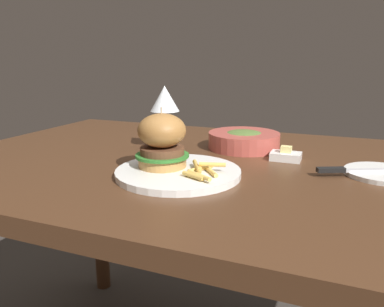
# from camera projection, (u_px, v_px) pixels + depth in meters

# --- Properties ---
(dining_table) EXTENTS (1.49, 0.88, 0.74)m
(dining_table) POSITION_uv_depth(u_px,v_px,m) (232.00, 194.00, 0.92)
(dining_table) COLOR #472B19
(dining_table) RESTS_ON ground
(main_plate) EXTENTS (0.27, 0.27, 0.01)m
(main_plate) POSITION_uv_depth(u_px,v_px,m) (178.00, 172.00, 0.81)
(main_plate) COLOR white
(main_plate) RESTS_ON dining_table
(burger_sandwich) EXTENTS (0.12, 0.12, 0.13)m
(burger_sandwich) POSITION_uv_depth(u_px,v_px,m) (162.00, 140.00, 0.81)
(burger_sandwich) COLOR #B78447
(burger_sandwich) RESTS_ON main_plate
(fries_pile) EXTENTS (0.08, 0.11, 0.02)m
(fries_pile) POSITION_uv_depth(u_px,v_px,m) (202.00, 170.00, 0.77)
(fries_pile) COLOR #EABC5B
(fries_pile) RESTS_ON main_plate
(wine_glass) EXTENTS (0.08, 0.08, 0.18)m
(wine_glass) POSITION_uv_depth(u_px,v_px,m) (165.00, 101.00, 1.01)
(wine_glass) COLOR silver
(wine_glass) RESTS_ON dining_table
(bread_plate) EXTENTS (0.16, 0.16, 0.01)m
(bread_plate) POSITION_uv_depth(u_px,v_px,m) (382.00, 173.00, 0.81)
(bread_plate) COLOR white
(bread_plate) RESTS_ON dining_table
(table_knife) EXTENTS (0.21, 0.11, 0.01)m
(table_knife) POSITION_uv_depth(u_px,v_px,m) (360.00, 170.00, 0.80)
(table_knife) COLOR silver
(table_knife) RESTS_ON bread_plate
(butter_dish) EXTENTS (0.07, 0.05, 0.04)m
(butter_dish) POSITION_uv_depth(u_px,v_px,m) (286.00, 156.00, 0.93)
(butter_dish) COLOR white
(butter_dish) RESTS_ON dining_table
(soup_bowl) EXTENTS (0.20, 0.20, 0.05)m
(soup_bowl) POSITION_uv_depth(u_px,v_px,m) (244.00, 140.00, 1.05)
(soup_bowl) COLOR #B24C42
(soup_bowl) RESTS_ON dining_table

